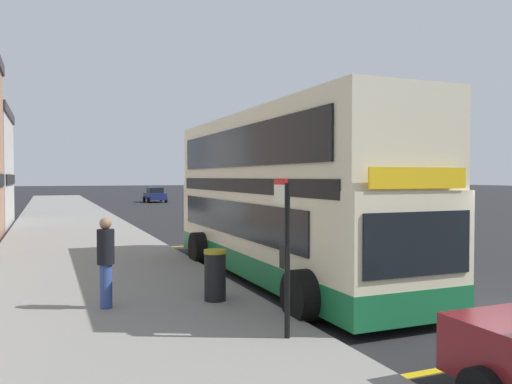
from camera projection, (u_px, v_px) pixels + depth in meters
The scene contains 8 objects.
ground_plane at pixel (162, 212), 39.55m from camera, with size 260.00×260.00×0.00m, color black.
pavement_near at pixel (66, 214), 36.89m from camera, with size 6.00×76.00×0.14m, color gray.
double_decker_bus at pixel (280, 202), 13.70m from camera, with size 3.27×11.05×4.40m.
bus_bay_markings at pixel (275, 277), 13.90m from camera, with size 2.94×14.18×0.01m.
bus_stop_sign at pixel (285, 243), 8.24m from camera, with size 0.09×0.51×2.57m.
parked_car_navy_ahead at pixel (155, 195), 55.34m from camera, with size 2.09×4.20×1.62m.
pedestrian_waiting_near_sign at pixel (106, 259), 10.06m from camera, with size 0.34×0.34×1.80m.
litter_bin at pixel (215, 275), 10.69m from camera, with size 0.47×0.47×1.07m.
Camera 1 is at (-8.26, -7.30, 2.73)m, focal length 35.75 mm.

